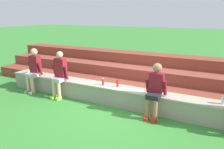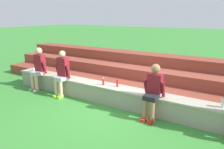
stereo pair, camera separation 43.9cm
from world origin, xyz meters
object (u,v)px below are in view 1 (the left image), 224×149
person_left_of_center (59,73)px  person_center (155,89)px  person_far_left (34,69)px  plastic_cup_right_end (28,71)px  water_bottle_center_gap (223,99)px  water_bottle_mid_left (117,83)px  water_bottle_near_left (103,82)px

person_left_of_center → person_center: 3.00m
person_far_left → plastic_cup_right_end: person_far_left is taller
plastic_cup_right_end → water_bottle_center_gap: bearing=0.4°
person_center → plastic_cup_right_end: person_center is taller
person_left_of_center → person_center: bearing=0.5°
person_far_left → water_bottle_mid_left: 2.97m
water_bottle_center_gap → water_bottle_mid_left: water_bottle_center_gap is taller
person_left_of_center → water_bottle_near_left: (1.41, 0.23, -0.14)m
water_bottle_center_gap → water_bottle_mid_left: bearing=179.7°
person_center → plastic_cup_right_end: (-4.64, 0.22, -0.16)m
person_far_left → water_bottle_near_left: size_ratio=6.87×
person_center → water_bottle_center_gap: (1.52, 0.27, -0.10)m
water_bottle_near_left → water_bottle_mid_left: bearing=10.6°
person_left_of_center → water_bottle_center_gap: person_left_of_center is taller
person_far_left → person_left_of_center: bearing=-1.7°
water_bottle_mid_left → person_center: bearing=-13.6°
person_center → water_bottle_mid_left: size_ratio=6.43×
person_far_left → plastic_cup_right_end: 0.60m
person_left_of_center → person_center: size_ratio=1.06×
person_far_left → person_left_of_center: (1.12, -0.03, -0.01)m
person_left_of_center → water_bottle_mid_left: size_ratio=6.79×
person_left_of_center → water_bottle_mid_left: (1.84, 0.31, -0.14)m
water_bottle_near_left → person_center: bearing=-7.3°
person_far_left → water_bottle_center_gap: person_far_left is taller
water_bottle_center_gap → water_bottle_mid_left: (-2.68, 0.02, -0.01)m
water_bottle_mid_left → plastic_cup_right_end: size_ratio=1.95×
person_center → water_bottle_center_gap: size_ratio=5.85×
person_far_left → water_bottle_center_gap: (5.64, 0.26, -0.14)m
person_center → water_bottle_mid_left: bearing=166.4°
water_bottle_near_left → plastic_cup_right_end: size_ratio=1.93×
person_far_left → person_center: 4.11m
water_bottle_center_gap → water_bottle_near_left: (-3.11, -0.06, -0.01)m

